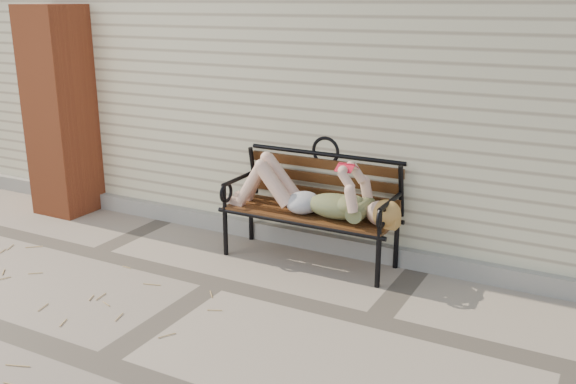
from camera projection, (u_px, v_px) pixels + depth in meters
The scene contains 7 objects.
ground at pixel (218, 283), 4.81m from camera, with size 80.00×80.00×0.00m, color gray.
house_wall at pixel (370, 52), 6.91m from camera, with size 8.00×4.00×3.00m, color beige.
foundation_strip at pixel (280, 234), 5.61m from camera, with size 8.00×0.10×0.15m, color gray.
brick_pillar at pixel (61, 112), 6.19m from camera, with size 0.50×0.50×2.00m, color #B04D27.
garden_bench at pixel (314, 193), 5.14m from camera, with size 1.52×0.60×0.98m.
reading_woman at pixel (309, 193), 5.02m from camera, with size 1.43×0.32×0.45m.
straw_scatter at pixel (53, 302), 4.50m from camera, with size 3.04×1.58×0.01m.
Camera 1 is at (2.54, -3.64, 2.05)m, focal length 40.00 mm.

